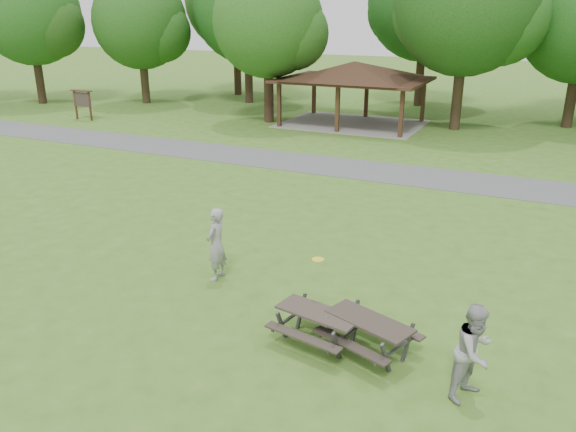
{
  "coord_description": "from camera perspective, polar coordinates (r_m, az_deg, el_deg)",
  "views": [
    {
      "loc": [
        7.08,
        -8.96,
        6.51
      ],
      "look_at": [
        1.0,
        4.0,
        1.3
      ],
      "focal_mm": 35.0,
      "sensor_mm": 36.0,
      "label": 1
    }
  ],
  "objects": [
    {
      "name": "frisbee_in_flight",
      "position": [
        11.95,
        3.06,
        -4.44
      ],
      "size": [
        0.3,
        0.3,
        0.02
      ],
      "color": "yellow",
      "rests_on": "ground"
    },
    {
      "name": "tree_row_e",
      "position": [
        34.35,
        17.86,
        19.57
      ],
      "size": [
        8.4,
        8.0,
        11.02
      ],
      "color": "#302215",
      "rests_on": "ground"
    },
    {
      "name": "tree_row_c",
      "position": [
        43.39,
        -4.02,
        20.0
      ],
      "size": [
        8.19,
        7.8,
        10.67
      ],
      "color": "black",
      "rests_on": "ground"
    },
    {
      "name": "pavilion",
      "position": [
        34.94,
        6.73,
        14.21
      ],
      "size": [
        8.6,
        7.01,
        3.76
      ],
      "color": "#332012",
      "rests_on": "ground"
    },
    {
      "name": "tree_deep_a",
      "position": [
        47.92,
        -5.23,
        20.67
      ],
      "size": [
        8.4,
        8.0,
        11.38
      ],
      "color": "black",
      "rests_on": "ground"
    },
    {
      "name": "frisbee_catcher",
      "position": [
        10.62,
        18.44,
        -12.97
      ],
      "size": [
        1.0,
        1.1,
        1.83
      ],
      "primitive_type": "imported",
      "rotation": [
        0.0,
        0.0,
        1.13
      ],
      "color": "#9A9A9C",
      "rests_on": "ground"
    },
    {
      "name": "tree_row_b",
      "position": [
        44.42,
        -14.69,
        18.31
      ],
      "size": [
        7.14,
        6.8,
        9.28
      ],
      "color": "#2F2215",
      "rests_on": "ground"
    },
    {
      "name": "notice_board",
      "position": [
        38.56,
        -20.2,
        11.06
      ],
      "size": [
        1.6,
        0.3,
        1.88
      ],
      "color": "#3C2516",
      "rests_on": "ground"
    },
    {
      "name": "picnic_table_middle",
      "position": [
        11.78,
        3.08,
        -10.4
      ],
      "size": [
        1.97,
        1.69,
        0.76
      ],
      "color": "#322924",
      "rests_on": "ground"
    },
    {
      "name": "picnic_table_far",
      "position": [
        11.56,
        8.23,
        -11.16
      ],
      "size": [
        2.16,
        1.94,
        0.77
      ],
      "color": "#2D2621",
      "rests_on": "ground"
    },
    {
      "name": "asphalt_path",
      "position": [
        24.89,
        7.74,
        4.68
      ],
      "size": [
        120.0,
        3.2,
        0.02
      ],
      "primitive_type": "cube",
      "color": "#4E4F51",
      "rests_on": "ground"
    },
    {
      "name": "frisbee_thrower",
      "position": [
        14.4,
        -7.32,
        -2.85
      ],
      "size": [
        0.48,
        0.71,
        1.92
      ],
      "primitive_type": "imported",
      "rotation": [
        0.0,
        0.0,
        -1.55
      ],
      "color": "gray",
      "rests_on": "ground"
    },
    {
      "name": "ground",
      "position": [
        13.14,
        -11.61,
        -10.15
      ],
      "size": [
        160.0,
        160.0,
        0.0
      ],
      "primitive_type": "plane",
      "color": "#3C681D",
      "rests_on": "ground"
    },
    {
      "name": "tree_deep_b",
      "position": [
        42.93,
        13.91,
        19.97
      ],
      "size": [
        8.4,
        8.0,
        11.13
      ],
      "color": "#311E15",
      "rests_on": "ground"
    },
    {
      "name": "tree_row_d",
      "position": [
        35.32,
        -1.9,
        18.79
      ],
      "size": [
        6.93,
        6.6,
        9.27
      ],
      "color": "black",
      "rests_on": "ground"
    },
    {
      "name": "tree_row_a",
      "position": [
        46.74,
        -24.6,
        17.88
      ],
      "size": [
        7.56,
        7.2,
        9.97
      ],
      "color": "black",
      "rests_on": "ground"
    }
  ]
}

